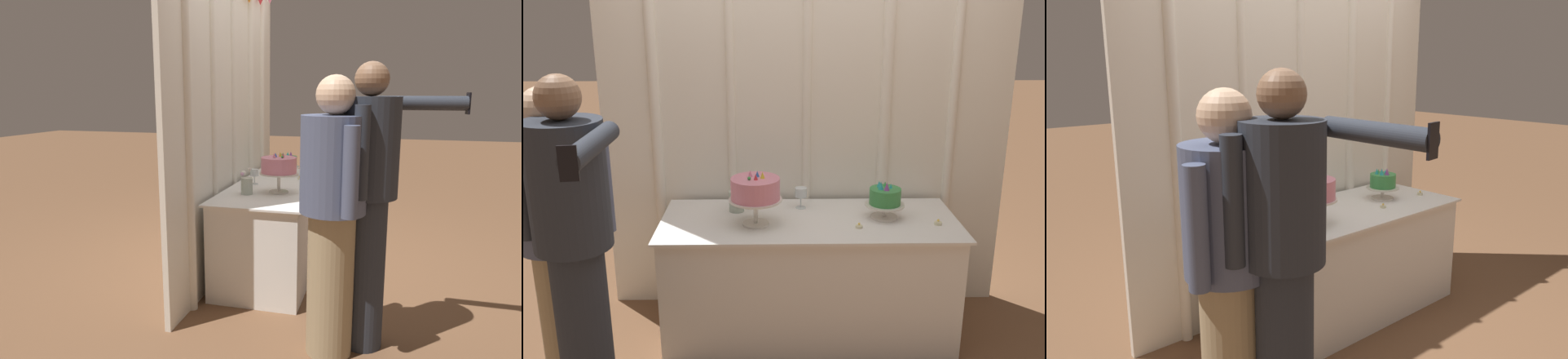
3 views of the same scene
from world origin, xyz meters
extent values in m
plane|color=brown|center=(0.00, 0.00, 0.00)|extent=(24.00, 24.00, 0.00)
cube|color=white|center=(0.00, 0.52, 1.44)|extent=(2.59, 0.04, 2.89)
cylinder|color=white|center=(-0.95, 0.50, 1.44)|extent=(0.07, 0.07, 2.89)
cylinder|color=white|center=(-0.47, 0.50, 1.44)|extent=(0.05, 0.05, 2.89)
cylinder|color=white|center=(0.00, 0.50, 1.44)|extent=(0.06, 0.06, 2.89)
cylinder|color=white|center=(0.50, 0.50, 1.44)|extent=(0.07, 0.07, 2.89)
cylinder|color=white|center=(0.92, 0.50, 1.44)|extent=(0.06, 0.06, 2.89)
cube|color=white|center=(0.00, 0.10, 0.37)|extent=(1.70, 0.68, 0.73)
cube|color=white|center=(0.00, 0.10, 0.74)|extent=(1.75, 0.73, 0.01)
cylinder|color=silver|center=(-0.31, 0.02, 0.75)|extent=(0.15, 0.15, 0.01)
cylinder|color=silver|center=(-0.31, 0.02, 0.83)|extent=(0.03, 0.03, 0.14)
cylinder|color=silver|center=(-0.31, 0.02, 0.90)|extent=(0.31, 0.31, 0.01)
cylinder|color=pink|center=(-0.31, 0.02, 0.97)|extent=(0.28, 0.28, 0.12)
cone|color=yellow|center=(-0.27, 0.02, 1.05)|extent=(0.03, 0.03, 0.04)
cone|color=blue|center=(-0.30, 0.05, 1.05)|extent=(0.02, 0.02, 0.03)
cone|color=pink|center=(-0.34, 0.05, 1.05)|extent=(0.03, 0.03, 0.04)
sphere|color=green|center=(-0.35, -0.02, 1.04)|extent=(0.02, 0.02, 0.02)
cone|color=#DB333D|center=(-0.31, -0.01, 1.05)|extent=(0.02, 0.02, 0.03)
cylinder|color=silver|center=(0.45, 0.11, 0.75)|extent=(0.16, 0.16, 0.01)
cylinder|color=silver|center=(0.45, 0.11, 0.79)|extent=(0.02, 0.02, 0.07)
cylinder|color=silver|center=(0.45, 0.11, 0.83)|extent=(0.23, 0.23, 0.01)
cylinder|color=#388E47|center=(0.45, 0.11, 0.88)|extent=(0.18, 0.18, 0.10)
cone|color=#2DB2B7|center=(0.48, 0.12, 0.95)|extent=(0.02, 0.02, 0.03)
cone|color=green|center=(0.45, 0.17, 0.95)|extent=(0.02, 0.02, 0.03)
cone|color=#2DB2B7|center=(0.41, 0.15, 0.95)|extent=(0.03, 0.03, 0.04)
cone|color=#2DB2B7|center=(0.42, 0.10, 0.96)|extent=(0.03, 0.03, 0.05)
cone|color=purple|center=(0.45, 0.08, 0.96)|extent=(0.03, 0.03, 0.05)
cylinder|color=silver|center=(-0.04, 0.30, 0.75)|extent=(0.06, 0.06, 0.00)
cylinder|color=silver|center=(-0.04, 0.30, 0.79)|extent=(0.01, 0.01, 0.07)
cylinder|color=silver|center=(-0.04, 0.30, 0.85)|extent=(0.07, 0.07, 0.06)
cylinder|color=#B2C1B2|center=(-0.44, 0.24, 0.81)|extent=(0.09, 0.09, 0.13)
sphere|color=white|center=(-0.40, 0.28, 0.91)|extent=(0.04, 0.04, 0.04)
sphere|color=#CC9EC6|center=(-0.46, 0.27, 0.91)|extent=(0.03, 0.03, 0.03)
sphere|color=white|center=(-0.38, 0.24, 0.94)|extent=(0.03, 0.03, 0.03)
cylinder|color=beige|center=(0.28, -0.04, 0.76)|extent=(0.04, 0.04, 0.01)
sphere|color=#F9CC4C|center=(0.28, -0.04, 0.77)|extent=(0.01, 0.01, 0.01)
cylinder|color=beige|center=(0.74, 0.00, 0.76)|extent=(0.04, 0.04, 0.02)
sphere|color=#F9CC4C|center=(0.74, 0.00, 0.77)|extent=(0.01, 0.01, 0.01)
cylinder|color=#9E8966|center=(-1.24, -0.51, 0.43)|extent=(0.37, 0.37, 0.86)
cylinder|color=#4C5675|center=(-1.24, -0.51, 1.13)|extent=(0.51, 0.51, 0.55)
sphere|color=beige|center=(-1.24, -0.51, 1.52)|extent=(0.22, 0.22, 0.22)
cube|color=#334284|center=(-1.24, -0.68, 1.16)|extent=(0.04, 0.02, 0.35)
cylinder|color=#4C5675|center=(-1.04, -0.40, 1.13)|extent=(0.08, 0.08, 0.48)
cylinder|color=#282D38|center=(-1.10, -0.69, 0.47)|extent=(0.28, 0.28, 0.93)
cylinder|color=#282D38|center=(-1.10, -0.69, 1.22)|extent=(0.39, 0.39, 0.57)
sphere|color=#846047|center=(-1.10, -0.69, 1.60)|extent=(0.19, 0.19, 0.19)
cylinder|color=#282D38|center=(-0.89, -0.98, 1.47)|extent=(0.08, 0.50, 0.08)
cube|color=black|center=(-0.89, -1.23, 1.47)|extent=(0.06, 0.02, 0.12)
camera|label=1|loc=(-3.78, -0.79, 1.53)|focal=31.66mm
camera|label=2|loc=(-0.20, -3.08, 1.98)|focal=39.64mm
camera|label=3|loc=(-2.30, -2.22, 1.73)|focal=35.28mm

